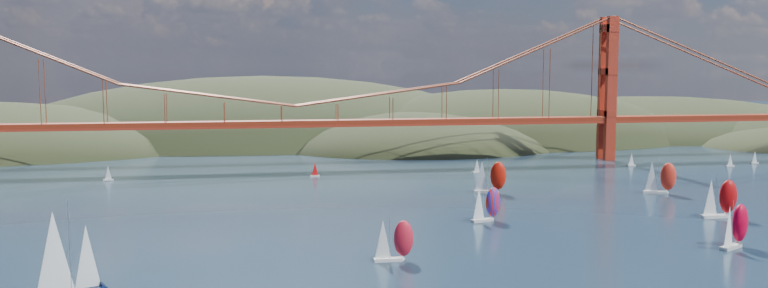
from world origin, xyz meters
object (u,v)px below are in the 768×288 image
racer_1 (734,225)px  racer_5 (490,176)px  sloop_navy (64,255)px  racer_2 (719,198)px  racer_0 (393,240)px  racer_3 (659,177)px  racer_rwb (486,204)px

racer_1 → racer_5: (-27.62, 70.94, 0.23)m
sloop_navy → racer_1: (123.89, 10.62, -2.23)m
racer_1 → racer_2: bearing=32.4°
racer_0 → racer_3: size_ratio=0.86×
sloop_navy → racer_1: bearing=-19.3°
racer_2 → racer_5: 61.06m
racer_5 → racer_0: bearing=-104.3°
racer_3 → racer_1: bearing=-90.3°
racer_2 → racer_rwb: size_ratio=1.16×
racer_rwb → sloop_navy: bearing=-169.2°
racer_rwb → racer_2: bearing=-23.1°
racer_2 → racer_5: racer_2 is taller
racer_0 → racer_3: bearing=33.9°
racer_3 → racer_rwb: (-60.63, -27.83, -0.55)m
racer_0 → racer_2: (84.61, 25.54, 0.80)m
racer_1 → racer_2: 31.82m
racer_0 → racer_rwb: bearing=48.3°
sloop_navy → racer_2: (139.44, 38.39, -1.97)m
racer_0 → racer_2: 88.38m
sloop_navy → racer_3: bearing=2.5°
sloop_navy → racer_1: 124.36m
racer_2 → racer_3: size_ratio=1.02×
racer_3 → racer_5: size_ratio=0.98×
racer_rwb → racer_3: bearing=7.4°
racer_3 → racer_5: racer_5 is taller
racer_0 → sloop_navy: bearing=-166.6°
racer_3 → racer_rwb: bearing=-137.8°
racer_2 → racer_rwb: 56.72m
racer_5 → racer_rwb: (-13.24, -37.31, -0.64)m
racer_0 → racer_5: bearing=59.2°
sloop_navy → racer_1: sloop_navy is taller
racer_1 → racer_3: (19.77, 61.46, 0.14)m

